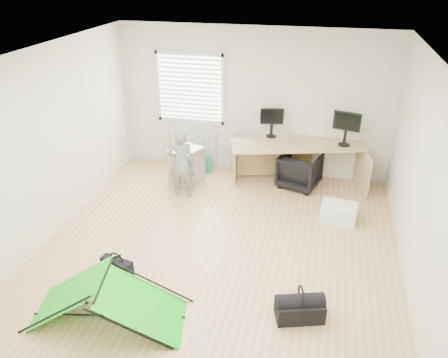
% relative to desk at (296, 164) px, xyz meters
% --- Properties ---
extents(ground, '(5.50, 5.50, 0.00)m').
position_rel_desk_xyz_m(ground, '(-0.87, -2.33, -0.40)').
color(ground, tan).
rests_on(ground, ground).
extents(back_wall, '(5.00, 0.02, 2.70)m').
position_rel_desk_xyz_m(back_wall, '(-0.87, 0.42, 0.95)').
color(back_wall, silver).
rests_on(back_wall, ground).
extents(window, '(1.20, 0.06, 1.20)m').
position_rel_desk_xyz_m(window, '(-2.07, 0.38, 1.15)').
color(window, silver).
rests_on(window, back_wall).
extents(radiator, '(1.00, 0.12, 0.60)m').
position_rel_desk_xyz_m(radiator, '(-2.07, 0.34, 0.05)').
color(radiator, silver).
rests_on(radiator, back_wall).
extents(desk, '(2.45, 1.37, 0.80)m').
position_rel_desk_xyz_m(desk, '(0.00, 0.00, 0.00)').
color(desk, tan).
rests_on(desk, ground).
extents(filing_cabinet, '(0.61, 0.69, 0.66)m').
position_rel_desk_xyz_m(filing_cabinet, '(-1.94, -0.40, -0.07)').
color(filing_cabinet, '#9DA0A2').
rests_on(filing_cabinet, ground).
extents(monitor_left, '(0.43, 0.18, 0.40)m').
position_rel_desk_xyz_m(monitor_left, '(-0.50, 0.21, 0.60)').
color(monitor_left, black).
rests_on(monitor_left, desk).
extents(monitor_right, '(0.48, 0.23, 0.45)m').
position_rel_desk_xyz_m(monitor_right, '(0.79, 0.10, 0.62)').
color(monitor_right, black).
rests_on(monitor_right, desk).
extents(keyboard, '(0.43, 0.20, 0.02)m').
position_rel_desk_xyz_m(keyboard, '(-0.96, -0.18, 0.41)').
color(keyboard, beige).
rests_on(keyboard, desk).
extents(thermos, '(0.08, 0.08, 0.24)m').
position_rel_desk_xyz_m(thermos, '(-0.17, -0.01, 0.52)').
color(thermos, '#C97086').
rests_on(thermos, desk).
extents(office_chair, '(0.83, 0.85, 0.62)m').
position_rel_desk_xyz_m(office_chair, '(0.08, -0.07, -0.09)').
color(office_chair, black).
rests_on(office_chair, ground).
extents(person, '(0.50, 0.39, 1.23)m').
position_rel_desk_xyz_m(person, '(-1.86, -0.89, 0.21)').
color(person, slate).
rests_on(person, ground).
extents(kite, '(1.89, 1.12, 0.55)m').
position_rel_desk_xyz_m(kite, '(-1.78, -3.85, -0.12)').
color(kite, '#13C914').
rests_on(kite, ground).
extents(storage_crate, '(0.58, 0.44, 0.30)m').
position_rel_desk_xyz_m(storage_crate, '(0.79, -1.13, -0.25)').
color(storage_crate, white).
rests_on(storage_crate, ground).
extents(tote_bag, '(0.31, 0.23, 0.34)m').
position_rel_desk_xyz_m(tote_bag, '(-1.75, 0.08, -0.23)').
color(tote_bag, '#1C7D72').
rests_on(tote_bag, ground).
extents(laptop_bag, '(0.45, 0.22, 0.32)m').
position_rel_desk_xyz_m(laptop_bag, '(-1.96, -3.23, -0.24)').
color(laptop_bag, black).
rests_on(laptop_bag, ground).
extents(white_box, '(0.14, 0.14, 0.11)m').
position_rel_desk_xyz_m(white_box, '(-2.31, -2.82, -0.34)').
color(white_box, silver).
rests_on(white_box, ground).
extents(duffel_bag, '(0.60, 0.43, 0.24)m').
position_rel_desk_xyz_m(duffel_bag, '(0.36, -3.36, -0.28)').
color(duffel_bag, black).
rests_on(duffel_bag, ground).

